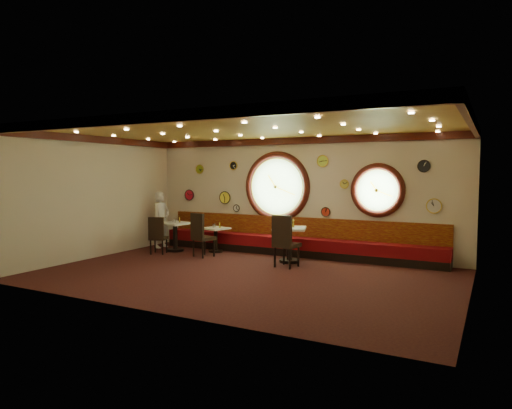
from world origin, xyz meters
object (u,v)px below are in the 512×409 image
Objects in this scene: condiment_a_pepper at (175,221)px; condiment_b_bottle at (220,225)px; chair_a at (157,233)px; condiment_a_bottle at (180,220)px; condiment_c_bottle at (293,223)px; waiter at (161,220)px; chair_b at (200,232)px; chair_c at (284,238)px; table_c at (289,240)px; condiment_a_salt at (173,221)px; condiment_b_salt at (215,226)px; table_b at (216,237)px; condiment_c_salt at (289,225)px; condiment_b_pepper at (213,226)px; table_a at (175,233)px; condiment_c_pepper at (292,226)px.

condiment_a_pepper is 0.67× the size of condiment_b_bottle.
chair_a is 4.41× the size of condiment_a_bottle.
waiter is (-4.37, 0.20, -0.13)m from condiment_c_bottle.
chair_c is (2.53, -0.20, 0.04)m from chair_b.
table_c is 3.63m from condiment_a_salt.
condiment_b_bottle is at bearing 19.24° from condiment_a_salt.
table_c is at bearing 1.13° from condiment_a_pepper.
condiment_a_salt is at bearing 66.01° from chair_a.
condiment_c_bottle is (0.07, 0.09, 0.42)m from table_c.
condiment_b_salt is (-0.10, 0.85, 0.08)m from chair_b.
waiter is (-1.84, -0.10, 0.09)m from condiment_b_salt.
table_b is 1.06× the size of chair_b.
chair_a is 3.70m from condiment_c_salt.
chair_b reaches higher than condiment_b_salt.
table_c is at bearing -7.34° from condiment_b_pepper.
condiment_a_pepper reaches higher than condiment_b_pepper.
condiment_b_pepper is 0.71× the size of condiment_a_bottle.
chair_c reaches higher than chair_a.
waiter is at bearing 155.49° from condiment_a_pepper.
table_a is 1.15m from condiment_b_pepper.
condiment_c_salt is at bearing -8.79° from chair_a.
condiment_c_bottle is at bearing 54.44° from table_c.
condiment_b_pepper is at bearing 113.48° from chair_b.
condiment_c_pepper reaches higher than table_c.
condiment_a_pepper is 3.59m from condiment_c_pepper.
waiter reaches higher than condiment_b_pepper.
chair_a reaches higher than condiment_a_bottle.
condiment_a_salt is 0.19m from condiment_a_bottle.
condiment_c_pepper is at bearing -8.23° from condiment_b_pepper.
chair_b is at bearing -82.16° from condiment_b_pepper.
condiment_b_salt is 1.04m from condiment_a_bottle.
chair_c is at bearing -19.67° from chair_a.
table_c is 0.43m from condiment_c_bottle.
condiment_b_pepper is (1.14, 0.36, -0.12)m from condiment_a_salt.
table_c is 6.99× the size of condiment_a_bottle.
condiment_a_bottle is (-0.97, -0.34, 0.15)m from condiment_b_salt.
chair_a is 5.96× the size of condiment_c_pepper.
condiment_a_bottle reaches higher than condiment_a_pepper.
waiter is at bearing -177.14° from table_b.
chair_a is at bearing -140.17° from condiment_b_pepper.
chair_b is 5.01× the size of condiment_a_bottle.
condiment_b_bottle reaches higher than table_a.
table_c is 6.49× the size of condiment_b_bottle.
condiment_b_bottle is at bearing 19.93° from table_a.
condiment_b_pepper is (-0.01, -0.07, -0.00)m from condiment_b_salt.
condiment_a_pepper is (-3.67, 0.59, 0.16)m from chair_c.
table_a is 0.36m from condiment_a_salt.
condiment_a_pepper is (-3.51, -0.07, 0.32)m from table_c.
condiment_c_salt is (3.50, 0.06, 0.41)m from table_a.
condiment_c_bottle reaches higher than chair_a.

